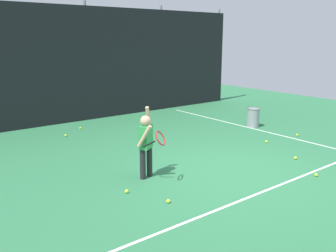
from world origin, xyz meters
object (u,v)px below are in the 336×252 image
object	(u,v)px
tennis_ball_3	(168,201)
tennis_ball_6	(66,135)
tennis_ball_1	(297,135)
tennis_ball_2	(127,191)
tennis_ball_4	(80,128)
tennis_player	(146,141)
ball_hopper	(253,117)
tennis_ball_5	(266,142)
tennis_ball_7	(295,158)
tennis_ball_0	(316,175)

from	to	relation	value
tennis_ball_3	tennis_ball_6	size ratio (longest dim) A/B	1.00
tennis_ball_1	tennis_ball_3	xyz separation A→B (m)	(-5.27, -1.10, 0.00)
tennis_ball_2	tennis_ball_4	world-z (taller)	same
tennis_player	ball_hopper	size ratio (longest dim) A/B	2.40
ball_hopper	tennis_ball_6	distance (m)	5.42
tennis_ball_1	ball_hopper	bearing A→B (deg)	94.28
tennis_ball_1	tennis_ball_2	xyz separation A→B (m)	(-5.60, -0.36, 0.00)
tennis_ball_6	ball_hopper	bearing A→B (deg)	-25.75
ball_hopper	tennis_ball_4	world-z (taller)	ball_hopper
tennis_ball_1	tennis_ball_4	distance (m)	6.10
tennis_ball_2	tennis_ball_3	distance (m)	0.81
ball_hopper	tennis_ball_5	xyz separation A→B (m)	(-1.08, -1.33, -0.26)
tennis_ball_3	tennis_ball_7	size ratio (longest dim) A/B	1.00
tennis_ball_1	tennis_ball_4	xyz separation A→B (m)	(-4.33, 4.31, 0.00)
tennis_ball_1	tennis_ball_2	bearing A→B (deg)	-176.33
tennis_player	tennis_ball_6	xyz separation A→B (m)	(-0.07, 3.77, -0.69)
tennis_ball_4	tennis_ball_7	world-z (taller)	same
tennis_ball_0	tennis_ball_7	bearing A→B (deg)	55.29
tennis_ball_4	tennis_ball_6	size ratio (longest dim) A/B	1.00
tennis_ball_2	tennis_player	bearing A→B (deg)	29.20
ball_hopper	tennis_ball_5	size ratio (longest dim) A/B	8.52
ball_hopper	tennis_ball_2	distance (m)	5.78
tennis_ball_1	tennis_ball_5	bearing A→B (deg)	174.95
tennis_ball_2	tennis_ball_5	distance (m)	4.44
tennis_ball_1	tennis_ball_5	size ratio (longest dim) A/B	1.00
tennis_player	tennis_ball_7	world-z (taller)	tennis_player
ball_hopper	tennis_ball_2	size ratio (longest dim) A/B	8.52
tennis_ball_0	tennis_ball_3	world-z (taller)	same
tennis_ball_2	tennis_ball_4	bearing A→B (deg)	74.73
tennis_ball_6	tennis_ball_5	bearing A→B (deg)	-44.15
ball_hopper	tennis_ball_7	xyz separation A→B (m)	(-1.63, -2.53, -0.26)
tennis_ball_5	tennis_ball_7	bearing A→B (deg)	-114.66
tennis_ball_7	tennis_ball_4	bearing A→B (deg)	115.59
tennis_player	tennis_ball_0	world-z (taller)	tennis_player
tennis_ball_5	tennis_ball_6	xyz separation A→B (m)	(-3.80, 3.69, 0.00)
tennis_ball_1	tennis_ball_3	world-z (taller)	same
tennis_ball_1	tennis_ball_2	distance (m)	5.61
tennis_ball_1	tennis_ball_6	size ratio (longest dim) A/B	1.00
tennis_ball_3	tennis_ball_4	distance (m)	5.49
tennis_ball_2	tennis_ball_4	xyz separation A→B (m)	(1.27, 4.67, 0.00)
ball_hopper	tennis_ball_5	world-z (taller)	ball_hopper
tennis_ball_4	tennis_ball_7	distance (m)	5.99
tennis_ball_6	tennis_ball_7	distance (m)	5.87
tennis_ball_5	tennis_player	bearing A→B (deg)	-178.71
ball_hopper	tennis_ball_7	distance (m)	3.02
tennis_ball_6	tennis_ball_7	size ratio (longest dim) A/B	1.00
tennis_ball_4	tennis_ball_7	xyz separation A→B (m)	(2.59, -5.40, 0.00)
tennis_player	tennis_ball_6	size ratio (longest dim) A/B	20.46
tennis_ball_2	tennis_ball_1	bearing A→B (deg)	3.67
tennis_player	tennis_ball_3	distance (m)	1.36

